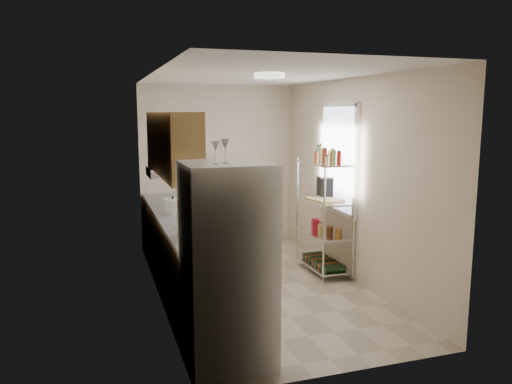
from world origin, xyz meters
TOP-DOWN VIEW (x-y plane):
  - room at (0.00, 0.00)m, footprint 2.52×4.42m
  - counter_run at (-0.92, 0.44)m, footprint 0.63×3.51m
  - upper_cabinets at (-1.05, 0.10)m, footprint 0.33×2.20m
  - range_hood at (-1.00, 0.90)m, footprint 0.50×0.60m
  - window at (1.23, 0.35)m, footprint 0.06×1.00m
  - bakers_rack at (1.00, 0.30)m, footprint 0.45×0.90m
  - ceiling_dome at (0.00, -0.30)m, footprint 0.34×0.34m
  - refrigerator at (-0.87, -1.69)m, footprint 0.72×0.72m
  - wine_glass_a at (-0.90, -1.80)m, footprint 0.07×0.07m
  - wine_glass_b at (-0.99, -1.82)m, footprint 0.07×0.07m
  - rice_cooker at (-1.00, 0.49)m, footprint 0.24×0.24m
  - frying_pan_large at (-0.92, 0.58)m, footprint 0.26×0.26m
  - frying_pan_small at (-0.90, 1.09)m, footprint 0.22×0.22m
  - cutting_board at (0.96, 0.21)m, footprint 0.43×0.50m
  - espresso_machine at (1.07, 0.43)m, footprint 0.22×0.28m
  - storage_bag at (0.95, 0.46)m, footprint 0.13×0.15m

SIDE VIEW (x-z plane):
  - counter_run at x=-0.92m, z-range 0.00..0.90m
  - storage_bag at x=0.95m, z-range 0.56..0.71m
  - refrigerator at x=-0.87m, z-range 0.00..1.76m
  - frying_pan_large at x=-0.92m, z-range 0.90..0.94m
  - frying_pan_small at x=-0.90m, z-range 0.90..0.94m
  - rice_cooker at x=-1.00m, z-range 0.90..1.10m
  - cutting_board at x=0.96m, z-range 1.01..1.04m
  - bakers_rack at x=1.00m, z-range 0.24..1.97m
  - espresso_machine at x=1.07m, z-range 1.01..1.31m
  - room at x=0.00m, z-range -0.01..2.61m
  - range_hood at x=-1.00m, z-range 1.33..1.45m
  - window at x=1.23m, z-range 0.82..2.28m
  - upper_cabinets at x=-1.05m, z-range 1.45..2.17m
  - wine_glass_b at x=-0.99m, z-range 1.76..1.94m
  - wine_glass_a at x=-0.90m, z-range 1.76..1.96m
  - ceiling_dome at x=0.00m, z-range 2.54..2.60m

